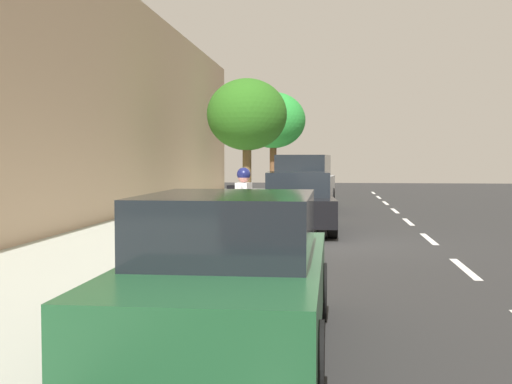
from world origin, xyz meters
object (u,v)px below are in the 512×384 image
Objects in this scene: parked_sedan_green_mid at (229,274)px; cyclist_with_backpack at (242,202)px; street_tree_mid_block at (247,115)px; street_tree_near_cyclist at (273,121)px; parked_sedan_black_second at (297,202)px; parked_suv_silver_nearest at (304,182)px; bicycle_at_curb at (251,240)px.

parked_sedan_green_mid is 6.24m from cyclist_with_backpack.
cyclist_with_backpack is at bearing 96.79° from street_tree_mid_block.
street_tree_near_cyclist is 9.90m from street_tree_mid_block.
street_tree_near_cyclist is (1.96, -15.08, 2.94)m from parked_sedan_black_second.
parked_suv_silver_nearest is 11.08m from cyclist_with_backpack.
street_tree_near_cyclist is at bearing -86.64° from cyclist_with_backpack.
street_tree_mid_block is (1.15, -9.63, 2.28)m from cyclist_with_backpack.
parked_sedan_green_mid is 2.65× the size of bicycle_at_curb.
parked_sedan_black_second is 10.63m from parked_sedan_green_mid.
parked_sedan_green_mid is 5.77m from bicycle_at_curb.
parked_sedan_black_second is at bearing 90.91° from parked_suv_silver_nearest.
bicycle_at_curb is at bearing -85.07° from parked_sedan_green_mid.
street_tree_mid_block is at bearing 37.69° from parked_suv_silver_nearest.
parked_sedan_black_second reaches higher than bicycle_at_curb.
parked_sedan_black_second is 6.11m from street_tree_mid_block.
cyclist_with_backpack is at bearing 79.66° from parked_sedan_black_second.
parked_suv_silver_nearest is 1.07× the size of parked_sedan_black_second.
street_tree_near_cyclist is at bearing -86.07° from bicycle_at_curb.
parked_suv_silver_nearest is 6.63m from parked_sedan_black_second.
parked_sedan_black_second is at bearing -90.48° from parked_sedan_green_mid.
parked_sedan_black_second is (-0.11, 6.62, -0.27)m from parked_suv_silver_nearest.
cyclist_with_backpack is (0.22, -0.45, 0.66)m from bicycle_at_curb.
parked_sedan_black_second is 2.71× the size of bicycle_at_curb.
street_tree_near_cyclist is (1.85, -8.46, 2.66)m from parked_suv_silver_nearest.
parked_suv_silver_nearest is 0.98× the size of street_tree_near_cyclist.
cyclist_with_backpack is at bearing 93.36° from street_tree_near_cyclist.
street_tree_mid_block is (1.85, 1.43, 2.28)m from parked_suv_silver_nearest.
bicycle_at_curb is at bearing 87.62° from parked_suv_silver_nearest.
parked_sedan_black_second is 4.52m from cyclist_with_backpack.
cyclist_with_backpack is at bearing -63.58° from bicycle_at_curb.
cyclist_with_backpack is (0.72, -6.19, 0.28)m from parked_sedan_green_mid.
bicycle_at_curb is (0.48, 11.51, -0.66)m from parked_suv_silver_nearest.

